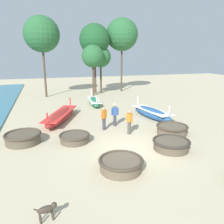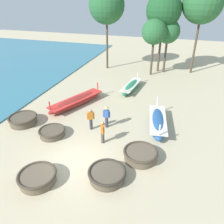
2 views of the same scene
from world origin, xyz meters
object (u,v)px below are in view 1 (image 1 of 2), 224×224
(coracle_nearest, at_px, (171,144))
(long_boat_blue_hull, at_px, (94,101))
(dog, at_px, (47,210))
(tree_center, at_px, (93,56))
(coracle_far_right, at_px, (121,164))
(tree_tall_back, at_px, (42,34))
(fisherman_crouching, at_px, (104,118))
(long_boat_ochre_hull, at_px, (152,113))
(coracle_front_left, at_px, (23,137))
(long_boat_green_hull, at_px, (61,116))
(tree_rightmost, at_px, (122,35))
(tree_left_mid, at_px, (95,40))
(coracle_far_left, at_px, (75,138))
(tree_right_mid, at_px, (101,57))
(fisherman_standing_right, at_px, (115,113))
(coracle_weathered, at_px, (172,129))
(fisherman_standing_left, at_px, (129,121))

(coracle_nearest, relative_size, long_boat_blue_hull, 0.44)
(dog, bearing_deg, tree_center, 73.15)
(coracle_far_right, xyz_separation_m, tree_tall_back, (-2.60, 19.04, 6.82))
(fisherman_crouching, height_order, tree_tall_back, tree_tall_back)
(long_boat_ochre_hull, bearing_deg, coracle_front_left, -165.61)
(long_boat_green_hull, distance_m, tree_rightmost, 16.69)
(tree_center, distance_m, tree_left_mid, 2.60)
(coracle_far_right, bearing_deg, coracle_far_left, 110.73)
(coracle_far_left, height_order, fisherman_crouching, fisherman_crouching)
(coracle_far_right, height_order, tree_rightmost, tree_rightmost)
(long_boat_blue_hull, relative_size, tree_center, 0.73)
(coracle_far_left, height_order, tree_right_mid, tree_right_mid)
(dog, xyz_separation_m, tree_left_mid, (6.76, 21.77, 6.36))
(long_boat_blue_hull, relative_size, fisherman_crouching, 2.84)
(coracle_far_right, height_order, coracle_front_left, coracle_front_left)
(tree_rightmost, bearing_deg, long_boat_ochre_hull, -99.95)
(long_boat_ochre_hull, distance_m, fisherman_standing_right, 3.63)
(coracle_front_left, distance_m, tree_left_mid, 18.19)
(coracle_far_left, bearing_deg, coracle_far_right, -69.27)
(fisherman_standing_right, bearing_deg, long_boat_ochre_hull, 17.19)
(coracle_nearest, xyz_separation_m, tree_center, (-0.27, 16.90, 4.41))
(long_boat_ochre_hull, distance_m, tree_center, 12.16)
(fisherman_standing_right, xyz_separation_m, fisherman_crouching, (-0.95, -0.57, -0.12))
(long_boat_ochre_hull, height_order, dog, long_boat_ochre_hull)
(coracle_weathered, height_order, dog, coracle_weathered)
(fisherman_crouching, height_order, tree_center, tree_center)
(coracle_front_left, bearing_deg, fisherman_standing_left, -4.32)
(tree_right_mid, bearing_deg, fisherman_standing_left, -98.47)
(long_boat_green_hull, bearing_deg, coracle_weathered, -38.64)
(coracle_weathered, bearing_deg, fisherman_standing_right, 137.67)
(long_boat_green_hull, distance_m, tree_tall_back, 12.64)
(long_boat_green_hull, xyz_separation_m, tree_center, (4.82, 9.76, 4.34))
(coracle_weathered, xyz_separation_m, fisherman_standing_right, (-2.92, 2.66, 0.64))
(coracle_weathered, relative_size, tree_left_mid, 0.23)
(long_boat_ochre_hull, height_order, tree_right_mid, tree_right_mid)
(long_boat_green_hull, xyz_separation_m, fisherman_standing_right, (3.51, -2.48, 0.59))
(long_boat_blue_hull, distance_m, tree_center, 6.83)
(tree_tall_back, bearing_deg, fisherman_standing_right, -71.91)
(tree_center, xyz_separation_m, tree_tall_back, (-5.61, 0.91, 2.41))
(coracle_far_left, bearing_deg, long_boat_blue_hull, 70.26)
(coracle_nearest, distance_m, long_boat_ochre_hull, 6.02)
(coracle_nearest, height_order, tree_left_mid, tree_left_mid)
(coracle_front_left, distance_m, fisherman_standing_right, 6.13)
(fisherman_standing_right, distance_m, tree_right_mid, 14.38)
(long_boat_ochre_hull, distance_m, long_boat_green_hull, 7.08)
(tree_right_mid, bearing_deg, coracle_far_left, -110.20)
(long_boat_green_hull, xyz_separation_m, tree_left_mid, (5.44, 11.27, 6.36))
(tree_tall_back, bearing_deg, fisherman_crouching, -76.30)
(fisherman_standing_right, height_order, tree_rightmost, tree_rightmost)
(coracle_far_right, height_order, long_boat_ochre_hull, long_boat_ochre_hull)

